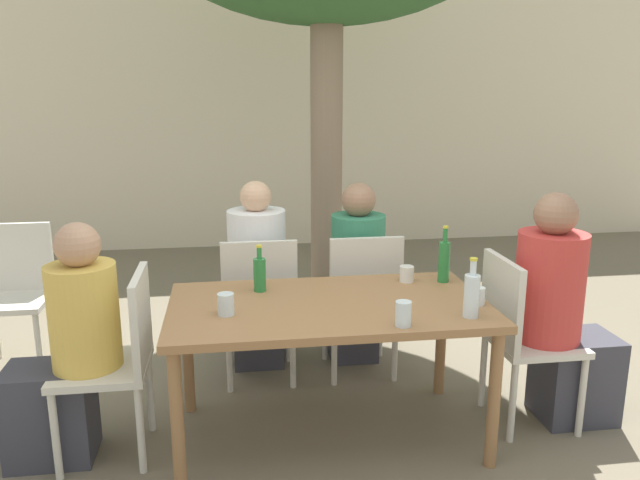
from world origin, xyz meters
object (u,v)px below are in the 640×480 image
patio_chair_2 (259,301)px  patio_chair_4 (15,287)px  green_bottle_0 (444,260)px  drinking_glass_2 (226,304)px  patio_chair_1 (519,330)px  drinking_glass_3 (403,314)px  dining_table_front (329,317)px  person_seated_2 (257,285)px  person_seated_0 (67,357)px  patio_chair_0 (119,353)px  green_bottle_2 (260,273)px  drinking_glass_1 (478,296)px  water_bottle_1 (472,294)px  person_seated_1 (561,320)px  person_seated_3 (355,282)px  patio_chair_3 (362,296)px  drinking_glass_0 (407,274)px

patio_chair_2 → patio_chair_4: size_ratio=1.00×
green_bottle_0 → drinking_glass_2: 1.24m
patio_chair_1 → drinking_glass_3: 0.86m
green_bottle_0 → dining_table_front: bearing=-159.6°
person_seated_2 → patio_chair_1: bearing=146.0°
person_seated_0 → green_bottle_0: person_seated_0 is taller
person_seated_2 → drinking_glass_2: bearing=79.3°
patio_chair_0 → green_bottle_2: green_bottle_2 is taller
patio_chair_0 → drinking_glass_1: size_ratio=10.37×
green_bottle_2 → drinking_glass_2: green_bottle_2 is taller
patio_chair_0 → drinking_glass_3: bearing=74.8°
person_seated_0 → drinking_glass_2: (0.76, -0.10, 0.26)m
water_bottle_1 → drinking_glass_3: (-0.34, -0.07, -0.05)m
patio_chair_0 → water_bottle_1: water_bottle_1 is taller
person_seated_1 → person_seated_0: bearing=90.0°
patio_chair_1 → person_seated_1: size_ratio=0.73×
person_seated_0 → patio_chair_0: bearing=90.0°
person_seated_1 → person_seated_3: size_ratio=1.04×
dining_table_front → person_seated_2: (-0.32, 0.90, -0.10)m
drinking_glass_2 → patio_chair_4: bearing=137.0°
person_seated_1 → water_bottle_1: 0.74m
patio_chair_3 → patio_chair_4: 2.24m
person_seated_2 → person_seated_0: bearing=43.6°
patio_chair_2 → dining_table_front: bearing=115.3°
dining_table_front → person_seated_1: person_seated_1 is taller
patio_chair_2 → drinking_glass_2: 0.83m
patio_chair_2 → person_seated_3: (0.63, 0.24, 0.01)m
green_bottle_0 → patio_chair_1: bearing=-36.4°
patio_chair_0 → drinking_glass_2: patio_chair_0 is taller
patio_chair_1 → water_bottle_1: water_bottle_1 is taller
person_seated_2 → drinking_glass_0: bearing=142.2°
patio_chair_4 → green_bottle_0: size_ratio=2.94×
water_bottle_1 → drinking_glass_0: 0.59m
water_bottle_1 → person_seated_1: bearing=24.5°
patio_chair_2 → person_seated_3: 0.68m
patio_chair_0 → green_bottle_2: size_ratio=3.71×
patio_chair_4 → person_seated_0: person_seated_0 is taller
dining_table_front → patio_chair_3: size_ratio=1.71×
patio_chair_1 → drinking_glass_2: bearing=93.6°
person_seated_3 → drinking_glass_0: (0.16, -0.62, 0.24)m
patio_chair_2 → person_seated_3: size_ratio=0.76×
patio_chair_1 → person_seated_0: (-2.29, -0.00, -0.01)m
water_bottle_1 → patio_chair_1: bearing=35.8°
patio_chair_4 → green_bottle_0: (2.55, -0.92, 0.33)m
patio_chair_0 → patio_chair_2: size_ratio=1.00×
patio_chair_3 → person_seated_2: person_seated_2 is taller
drinking_glass_1 → patio_chair_4: bearing=153.2°
dining_table_front → person_seated_0: person_seated_0 is taller
person_seated_1 → person_seated_3: person_seated_1 is taller
patio_chair_2 → patio_chair_3: (0.63, 0.00, 0.00)m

